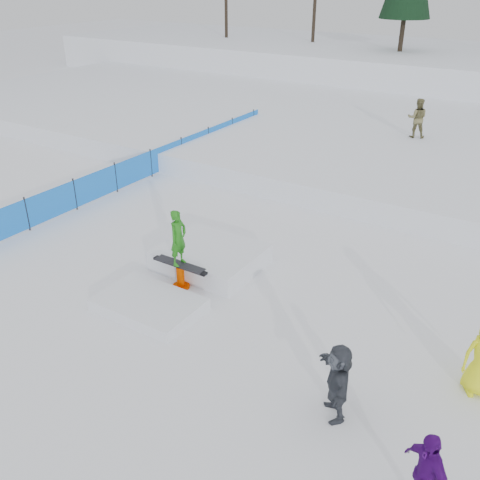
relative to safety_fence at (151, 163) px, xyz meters
The scene contains 8 objects.
ground 9.28m from the safety_fence, 45.44° to the right, with size 120.00×120.00×0.00m, color white.
snow_berm 24.29m from the safety_fence, 74.48° to the left, with size 60.00×14.00×2.40m, color white.
snow_midrise 11.43m from the safety_fence, 55.34° to the left, with size 50.00×18.00×0.80m, color white.
safety_fence is the anchor object (origin of this frame).
walker_olive 11.25m from the safety_fence, 46.26° to the left, with size 0.80×0.62×1.64m, color brown.
spectator_purple 15.61m from the safety_fence, 34.57° to the right, with size 0.90×0.37×1.53m, color #460871.
spectator_dark 13.47m from the safety_fence, 35.03° to the right, with size 1.40×0.45×1.51m, color #393D46.
jib_rail_feature 7.96m from the safety_fence, 41.09° to the right, with size 2.60×4.40×2.11m.
Camera 1 is at (6.96, -8.12, 7.20)m, focal length 40.00 mm.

